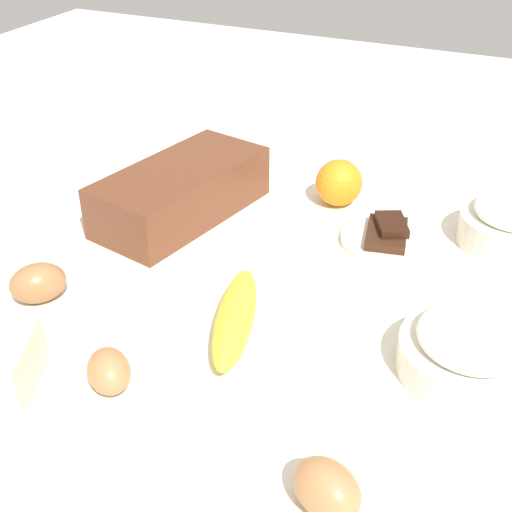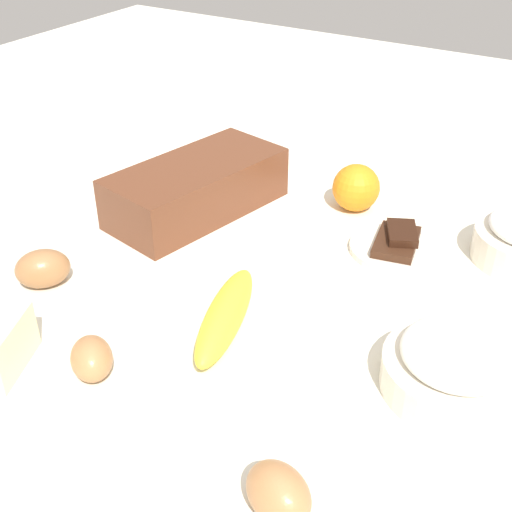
# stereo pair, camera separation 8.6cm
# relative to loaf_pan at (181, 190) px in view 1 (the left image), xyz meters

# --- Properties ---
(ground_plane) EXTENTS (2.40, 2.40, 0.02)m
(ground_plane) POSITION_rel_loaf_pan_xyz_m (-0.12, -0.18, -0.05)
(ground_plane) COLOR silver
(loaf_pan) EXTENTS (0.30, 0.19, 0.08)m
(loaf_pan) POSITION_rel_loaf_pan_xyz_m (0.00, 0.00, 0.00)
(loaf_pan) COLOR brown
(loaf_pan) RESTS_ON ground_plane
(flour_bowl) EXTENTS (0.15, 0.15, 0.07)m
(flour_bowl) POSITION_rel_loaf_pan_xyz_m (-0.18, -0.46, -0.01)
(flour_bowl) COLOR silver
(flour_bowl) RESTS_ON ground_plane
(sugar_bowl) EXTENTS (0.15, 0.15, 0.07)m
(sugar_bowl) POSITION_rel_loaf_pan_xyz_m (0.12, -0.47, -0.01)
(sugar_bowl) COLOR silver
(sugar_bowl) RESTS_ON ground_plane
(banana) EXTENTS (0.19, 0.10, 0.04)m
(banana) POSITION_rel_loaf_pan_xyz_m (-0.22, -0.20, -0.02)
(banana) COLOR yellow
(banana) RESTS_ON ground_plane
(orange_fruit) EXTENTS (0.07, 0.07, 0.07)m
(orange_fruit) POSITION_rel_loaf_pan_xyz_m (0.13, -0.21, -0.00)
(orange_fruit) COLOR orange
(orange_fruit) RESTS_ON ground_plane
(butter_block) EXTENTS (0.11, 0.09, 0.06)m
(butter_block) POSITION_rel_loaf_pan_xyz_m (-0.41, -0.02, -0.01)
(butter_block) COLOR #F4EDB2
(butter_block) RESTS_ON ground_plane
(egg_near_butter) EXTENTS (0.07, 0.08, 0.05)m
(egg_near_butter) POSITION_rel_loaf_pan_xyz_m (-0.41, -0.38, -0.02)
(egg_near_butter) COLOR #AF7647
(egg_near_butter) RESTS_ON ground_plane
(egg_beside_bowl) EXTENTS (0.09, 0.08, 0.05)m
(egg_beside_bowl) POSITION_rel_loaf_pan_xyz_m (-0.27, 0.05, -0.02)
(egg_beside_bowl) COLOR #9C683F
(egg_beside_bowl) RESTS_ON ground_plane
(egg_loose) EXTENTS (0.07, 0.08, 0.05)m
(egg_loose) POSITION_rel_loaf_pan_xyz_m (-0.36, -0.12, -0.02)
(egg_loose) COLOR #AE7547
(egg_loose) RESTS_ON ground_plane
(chocolate_plate) EXTENTS (0.13, 0.13, 0.03)m
(chocolate_plate) POSITION_rel_loaf_pan_xyz_m (0.05, -0.31, -0.03)
(chocolate_plate) COLOR silver
(chocolate_plate) RESTS_ON ground_plane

